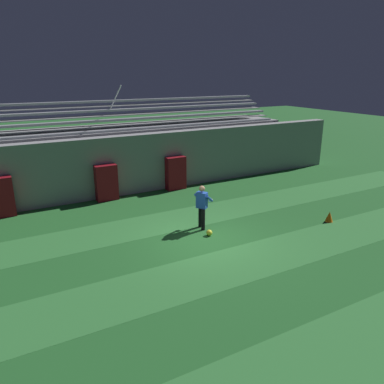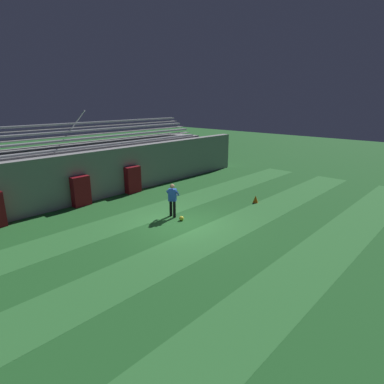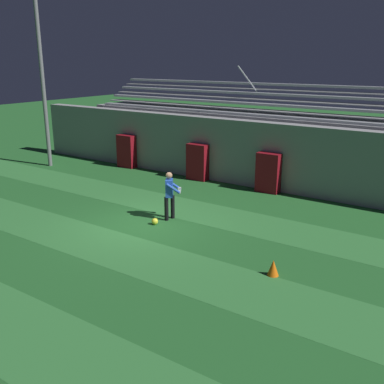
{
  "view_description": "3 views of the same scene",
  "coord_description": "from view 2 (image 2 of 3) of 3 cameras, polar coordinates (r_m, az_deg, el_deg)",
  "views": [
    {
      "loc": [
        -6.15,
        -10.14,
        5.6
      ],
      "look_at": [
        0.19,
        1.43,
        1.35
      ],
      "focal_mm": 35.0,
      "sensor_mm": 36.0,
      "label": 1
    },
    {
      "loc": [
        -9.98,
        -9.75,
        5.58
      ],
      "look_at": [
        0.92,
        0.23,
        1.31
      ],
      "focal_mm": 30.0,
      "sensor_mm": 36.0,
      "label": 2
    },
    {
      "loc": [
        9.28,
        -10.52,
        5.34
      ],
      "look_at": [
        1.41,
        0.92,
        1.18
      ],
      "focal_mm": 42.0,
      "sensor_mm": 36.0,
      "label": 3
    }
  ],
  "objects": [
    {
      "name": "ground_plane",
      "position": [
        15.03,
        -1.74,
        -5.7
      ],
      "size": [
        80.0,
        80.0,
        0.0
      ],
      "primitive_type": "plane",
      "color": "#236028"
    },
    {
      "name": "turf_stripe_near",
      "position": [
        12.03,
        19.77,
        -12.55
      ],
      "size": [
        28.0,
        2.07,
        0.01
      ],
      "primitive_type": "cube",
      "color": "#337A38",
      "rests_on": "ground"
    },
    {
      "name": "turf_stripe_mid",
      "position": [
        13.89,
        3.85,
        -7.62
      ],
      "size": [
        28.0,
        2.07,
        0.01
      ],
      "primitive_type": "cube",
      "color": "#337A38",
      "rests_on": "ground"
    },
    {
      "name": "turf_stripe_far",
      "position": [
        16.58,
        -7.38,
        -3.69
      ],
      "size": [
        28.0,
        2.07,
        0.01
      ],
      "primitive_type": "cube",
      "color": "#337A38",
      "rests_on": "ground"
    },
    {
      "name": "back_wall",
      "position": [
        19.52,
        -15.62,
        3.14
      ],
      "size": [
        24.0,
        0.6,
        2.8
      ],
      "primitive_type": "cube",
      "color": "gray",
      "rests_on": "ground"
    },
    {
      "name": "padding_pillar_gate_left",
      "position": [
        18.36,
        -19.16,
        0.15
      ],
      "size": [
        0.98,
        0.44,
        1.64
      ],
      "primitive_type": "cube",
      "color": "maroon",
      "rests_on": "ground"
    },
    {
      "name": "padding_pillar_gate_right",
      "position": [
        20.17,
        -10.48,
        2.17
      ],
      "size": [
        0.98,
        0.44,
        1.64
      ],
      "primitive_type": "cube",
      "color": "maroon",
      "rests_on": "ground"
    },
    {
      "name": "bleacher_stand",
      "position": [
        21.19,
        -18.54,
        4.16
      ],
      "size": [
        18.0,
        3.35,
        5.03
      ],
      "color": "gray",
      "rests_on": "ground"
    },
    {
      "name": "goalkeeper",
      "position": [
        15.68,
        -3.49,
        -1.09
      ],
      "size": [
        0.71,
        0.74,
        1.67
      ],
      "color": "black",
      "rests_on": "ground"
    },
    {
      "name": "soccer_ball",
      "position": [
        15.41,
        -1.87,
        -4.7
      ],
      "size": [
        0.22,
        0.22,
        0.22
      ],
      "primitive_type": "sphere",
      "color": "yellow",
      "rests_on": "ground"
    },
    {
      "name": "traffic_cone",
      "position": [
        18.34,
        11.22,
        -1.24
      ],
      "size": [
        0.3,
        0.3,
        0.42
      ],
      "primitive_type": "cone",
      "color": "orange",
      "rests_on": "ground"
    }
  ]
}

